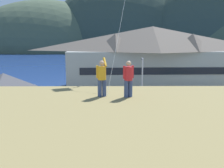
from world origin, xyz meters
TOP-DOWN VIEW (x-y plane):
  - ground_plane at (0.00, 0.00)m, footprint 600.00×600.00m
  - parking_lot_pad at (0.00, 5.00)m, footprint 40.00×20.00m
  - bay_water at (0.00, 60.00)m, footprint 360.00×84.00m
  - far_hill_west_ridge at (-35.32, 118.71)m, footprint 88.38×51.76m
  - far_hill_east_peak at (9.35, 121.45)m, footprint 91.93×55.57m
  - far_hill_center_saddle at (58.77, 109.27)m, footprint 90.69×44.45m
  - harbor_lodge at (7.54, 22.25)m, footprint 29.64×10.19m
  - storage_shed_near_lot at (-10.39, 5.61)m, footprint 6.48×6.27m
  - storage_shed_waterside at (2.78, 20.72)m, footprint 5.02×4.54m
  - wharf_dock at (0.44, 33.43)m, footprint 3.20×11.51m
  - moored_boat_wharfside at (-3.13, 35.58)m, footprint 2.59×7.69m
  - moored_boat_outer_mooring at (3.74, 34.80)m, footprint 2.36×6.25m
  - parked_car_mid_row_center at (6.63, 7.13)m, footprint 4.23×2.11m
  - parked_car_mid_row_far at (0.31, 5.59)m, footprint 4.33×2.32m
  - parking_light_pole at (4.41, 10.56)m, footprint 0.24×0.78m
  - person_kite_flyer at (0.05, -7.34)m, footprint 0.52×0.70m
  - person_companion at (1.31, -7.49)m, footprint 0.52×0.40m

SIDE VIEW (x-z plane):
  - ground_plane at x=0.00m, z-range 0.00..0.00m
  - far_hill_west_ridge at x=-35.32m, z-range -27.16..27.16m
  - far_hill_east_peak at x=9.35m, z-range -38.75..38.75m
  - far_hill_center_saddle at x=58.77m, z-range -37.98..37.98m
  - bay_water at x=0.00m, z-range 0.00..0.03m
  - parking_lot_pad at x=0.00m, z-range 0.00..0.10m
  - wharf_dock at x=0.44m, z-range 0.00..0.70m
  - moored_boat_wharfside at x=-3.13m, z-range -0.36..1.80m
  - moored_boat_outer_mooring at x=3.74m, z-range -0.36..1.80m
  - parked_car_mid_row_center at x=6.63m, z-range 0.15..1.97m
  - parked_car_mid_row_far at x=0.31m, z-range 0.15..1.97m
  - storage_shed_waterside at x=2.78m, z-range 0.08..4.19m
  - storage_shed_near_lot at x=-10.39m, z-range 0.10..5.32m
  - parking_light_pole at x=4.41m, z-range 0.62..6.75m
  - harbor_lodge at x=7.54m, z-range 0.30..10.65m
  - person_companion at x=1.31m, z-range 6.20..7.94m
  - person_kite_flyer at x=0.05m, z-range 6.16..8.02m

